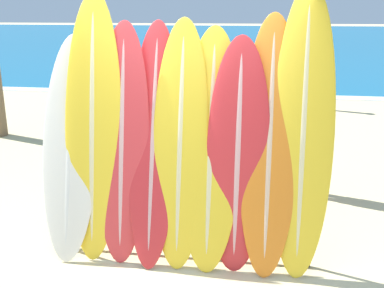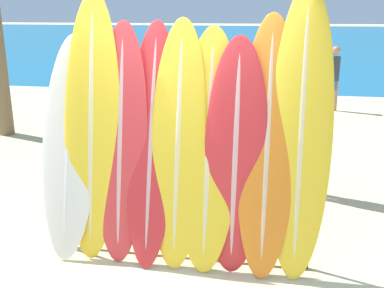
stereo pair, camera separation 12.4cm
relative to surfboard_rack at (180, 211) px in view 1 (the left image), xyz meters
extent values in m
plane|color=beige|center=(-0.08, -0.35, -0.50)|extent=(160.00, 160.00, 0.00)
cube|color=#146693|center=(-0.08, 38.72, -0.50)|extent=(120.00, 60.00, 0.00)
cube|color=white|center=(-0.08, 9.02, -0.49)|extent=(120.00, 0.60, 0.01)
cylinder|color=#28282D|center=(-1.25, 0.00, -0.04)|extent=(0.04, 0.04, 0.92)
cylinder|color=#28282D|center=(1.25, 0.00, -0.04)|extent=(0.04, 0.04, 0.92)
cylinder|color=#28282D|center=(0.00, 0.00, 0.40)|extent=(2.55, 0.04, 0.04)
cylinder|color=#28282D|center=(0.00, 0.00, -0.38)|extent=(2.55, 0.04, 0.04)
ellipsoid|color=silver|center=(-1.09, 0.02, 0.59)|extent=(0.57, 0.69, 2.17)
ellipsoid|color=silver|center=(-1.09, 0.02, 0.59)|extent=(0.10, 0.67, 2.09)
ellipsoid|color=yellow|center=(-0.84, 0.03, 0.78)|extent=(0.57, 0.56, 2.56)
ellipsoid|color=beige|center=(-0.84, 0.03, 0.78)|extent=(0.10, 0.55, 2.46)
ellipsoid|color=red|center=(-0.56, 0.02, 0.65)|extent=(0.53, 0.55, 2.30)
ellipsoid|color=#D59E9F|center=(-0.56, 0.02, 0.65)|extent=(0.10, 0.54, 2.21)
ellipsoid|color=red|center=(-0.26, 0.04, 0.65)|extent=(0.49, 0.74, 2.30)
ellipsoid|color=#D19A9C|center=(-0.26, 0.04, 0.65)|extent=(0.09, 0.72, 2.21)
ellipsoid|color=yellow|center=(0.01, 0.02, 0.67)|extent=(0.53, 0.63, 2.33)
ellipsoid|color=beige|center=(0.01, 0.02, 0.67)|extent=(0.10, 0.62, 2.24)
ellipsoid|color=yellow|center=(0.29, 0.03, 0.63)|extent=(0.57, 0.66, 2.25)
ellipsoid|color=beige|center=(0.29, 0.03, 0.63)|extent=(0.10, 0.64, 2.17)
ellipsoid|color=red|center=(0.55, 0.00, 0.59)|extent=(0.58, 0.47, 2.18)
ellipsoid|color=#D19A9C|center=(0.55, 0.00, 0.59)|extent=(0.10, 0.47, 2.09)
ellipsoid|color=orange|center=(0.83, 0.04, 0.69)|extent=(0.54, 0.70, 2.37)
ellipsoid|color=beige|center=(0.83, 0.04, 0.69)|extent=(0.10, 0.68, 2.28)
ellipsoid|color=yellow|center=(1.12, 0.06, 0.82)|extent=(0.56, 0.65, 2.63)
ellipsoid|color=beige|center=(1.12, 0.06, 0.82)|extent=(0.10, 0.64, 2.53)
cylinder|color=tan|center=(-2.54, 6.26, -0.13)|extent=(0.10, 0.10, 0.73)
cylinder|color=tan|center=(-2.70, 6.27, -0.13)|extent=(0.10, 0.10, 0.73)
cube|color=#385693|center=(-2.62, 6.27, 0.12)|extent=(0.21, 0.14, 0.22)
cube|color=#DB3842|center=(-2.62, 6.27, 0.51)|extent=(0.23, 0.15, 0.57)
sphere|color=tan|center=(-2.62, 6.27, 0.93)|extent=(0.21, 0.21, 0.21)
cylinder|color=tan|center=(0.11, 6.64, -0.12)|extent=(0.11, 0.11, 0.76)
cylinder|color=tan|center=(-0.04, 6.70, -0.12)|extent=(0.11, 0.11, 0.76)
cube|color=#478466|center=(0.04, 6.67, 0.14)|extent=(0.25, 0.20, 0.23)
cube|color=#3370BC|center=(0.04, 6.67, 0.55)|extent=(0.27, 0.22, 0.59)
sphere|color=tan|center=(0.04, 6.67, 0.99)|extent=(0.21, 0.21, 0.21)
cylinder|color=#A87A5B|center=(2.24, 7.39, -0.13)|extent=(0.10, 0.10, 0.74)
cylinder|color=#A87A5B|center=(2.39, 7.34, -0.13)|extent=(0.10, 0.10, 0.74)
cube|color=#385693|center=(2.32, 7.36, 0.13)|extent=(0.24, 0.19, 0.22)
cube|color=#2D333D|center=(2.32, 7.36, 0.53)|extent=(0.26, 0.21, 0.58)
sphere|color=#A87A5B|center=(2.32, 7.36, 0.95)|extent=(0.21, 0.21, 0.21)
cylinder|color=#846047|center=(1.39, 1.79, -0.10)|extent=(0.11, 0.11, 0.79)
cylinder|color=#846047|center=(1.54, 1.86, -0.10)|extent=(0.11, 0.11, 0.79)
cube|color=gold|center=(1.47, 1.83, 0.17)|extent=(0.26, 0.22, 0.24)
cube|color=#2D333D|center=(1.47, 1.83, 0.60)|extent=(0.28, 0.24, 0.62)
sphere|color=#846047|center=(1.47, 1.83, 1.06)|extent=(0.22, 0.22, 0.22)
camera|label=1|loc=(0.72, -3.94, 1.88)|focal=42.00mm
camera|label=2|loc=(0.84, -3.92, 1.88)|focal=42.00mm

